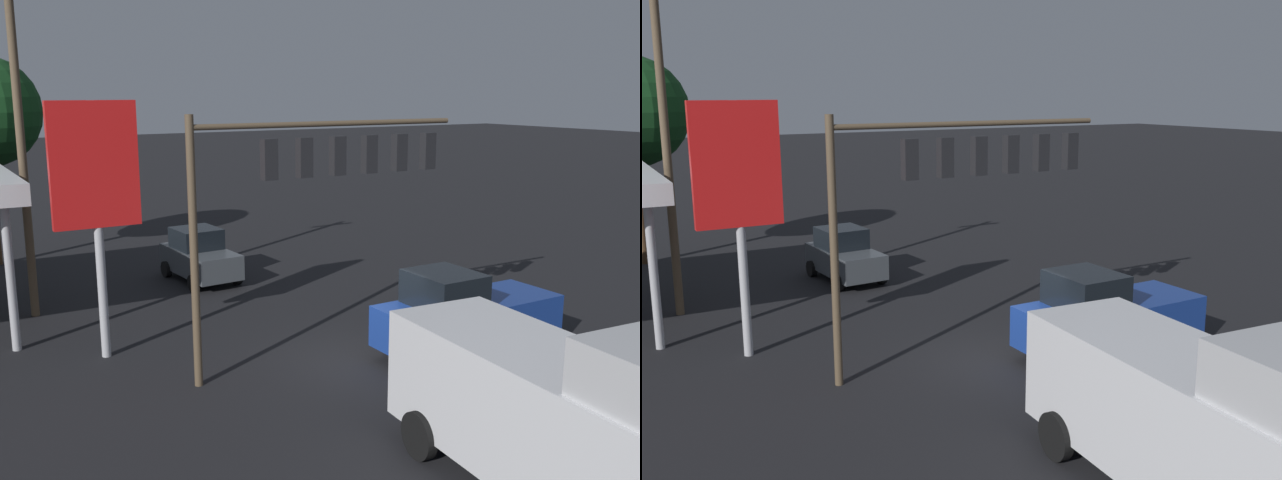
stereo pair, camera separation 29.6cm
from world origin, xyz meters
TOP-DOWN VIEW (x-y plane):
  - ground_plane at (0.00, 0.00)m, footprint 200.00×200.00m
  - traffic_signal_assembly at (0.85, -0.65)m, footprint 7.67×0.43m
  - utility_pole at (6.74, -8.49)m, footprint 2.40×0.26m
  - price_sign at (5.71, -3.74)m, footprint 2.25×0.27m
  - hatchback_crossing at (0.60, -9.89)m, footprint 2.16×3.90m
  - pickup_parked at (-2.71, 1.07)m, footprint 5.22×2.29m
  - delivery_truck at (0.86, 7.38)m, footprint 2.93×6.95m

SIDE VIEW (x-z plane):
  - ground_plane at x=0.00m, z-range 0.00..0.00m
  - hatchback_crossing at x=0.60m, z-range -0.04..1.93m
  - pickup_parked at x=-2.71m, z-range -0.09..2.31m
  - delivery_truck at x=0.86m, z-range -0.10..3.48m
  - price_sign at x=5.71m, z-range 1.47..8.29m
  - traffic_signal_assembly at x=0.85m, z-range 1.78..8.32m
  - utility_pole at x=6.74m, z-range 0.29..10.87m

